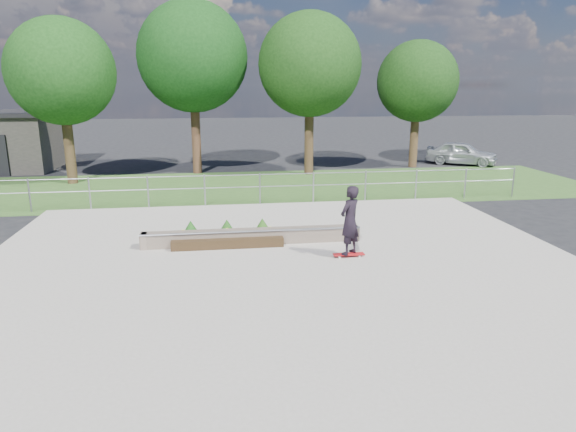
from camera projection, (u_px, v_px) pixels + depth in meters
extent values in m
plane|color=black|center=(288.00, 279.00, 11.78)|extent=(120.00, 120.00, 0.00)
cube|color=#2D4E1F|center=(253.00, 187.00, 22.33)|extent=(30.00, 8.00, 0.02)
cube|color=gray|center=(288.00, 277.00, 11.77)|extent=(15.00, 15.00, 0.06)
cylinder|color=gray|center=(30.00, 196.00, 17.74)|extent=(0.06, 0.06, 1.20)
cylinder|color=#93969B|center=(90.00, 194.00, 18.01)|extent=(0.06, 0.06, 1.20)
cylinder|color=gray|center=(148.00, 192.00, 18.28)|extent=(0.06, 0.06, 1.20)
cylinder|color=gray|center=(205.00, 191.00, 18.55)|extent=(0.06, 0.06, 1.20)
cylinder|color=gray|center=(260.00, 189.00, 18.82)|extent=(0.06, 0.06, 1.20)
cylinder|color=#93969B|center=(313.00, 188.00, 19.09)|extent=(0.06, 0.06, 1.20)
cylinder|color=gray|center=(365.00, 186.00, 19.36)|extent=(0.06, 0.06, 1.20)
cylinder|color=gray|center=(416.00, 185.00, 19.63)|extent=(0.06, 0.06, 1.20)
cylinder|color=#979AA0|center=(465.00, 184.00, 19.90)|extent=(0.06, 0.06, 1.20)
cylinder|color=gray|center=(513.00, 182.00, 20.17)|extent=(0.06, 0.06, 1.20)
cylinder|color=gray|center=(260.00, 175.00, 18.69)|extent=(20.00, 0.04, 0.04)
cylinder|color=#989AA0|center=(260.00, 187.00, 18.80)|extent=(20.00, 0.04, 0.04)
cylinder|color=#322314|center=(70.00, 151.00, 22.81)|extent=(0.44, 0.44, 2.93)
sphere|color=black|center=(61.00, 72.00, 21.96)|extent=(4.55, 4.55, 4.55)
cylinder|color=#382116|center=(196.00, 140.00, 25.41)|extent=(0.44, 0.44, 3.38)
sphere|color=black|center=(193.00, 57.00, 24.44)|extent=(5.25, 5.25, 5.25)
cylinder|color=#322214|center=(309.00, 142.00, 25.22)|extent=(0.44, 0.44, 3.15)
sphere|color=black|center=(310.00, 65.00, 24.31)|extent=(4.90, 4.90, 4.90)
cylinder|color=#372516|center=(414.00, 142.00, 27.53)|extent=(0.44, 0.44, 2.70)
sphere|color=black|center=(417.00, 81.00, 26.75)|extent=(4.20, 4.20, 4.20)
cube|color=brown|center=(252.00, 236.00, 14.15)|extent=(6.00, 0.40, 0.40)
cylinder|color=gray|center=(253.00, 232.00, 13.91)|extent=(6.00, 0.06, 0.06)
cube|color=brown|center=(144.00, 241.00, 13.76)|extent=(0.15, 0.42, 0.40)
cube|color=brown|center=(354.00, 232.00, 14.54)|extent=(0.15, 0.42, 0.40)
cube|color=black|center=(227.00, 239.00, 14.21)|extent=(3.00, 1.20, 0.25)
sphere|color=yellow|center=(183.00, 232.00, 14.10)|extent=(0.14, 0.14, 0.14)
sphere|color=yellow|center=(205.00, 233.00, 13.99)|extent=(0.14, 0.14, 0.14)
sphere|color=yellow|center=(227.00, 230.00, 14.26)|extent=(0.14, 0.14, 0.14)
sphere|color=yellow|center=(249.00, 232.00, 14.15)|extent=(0.14, 0.14, 0.14)
sphere|color=yellow|center=(270.00, 229.00, 14.42)|extent=(0.14, 0.14, 0.14)
cone|color=#154614|center=(191.00, 227.00, 14.24)|extent=(0.44, 0.44, 0.36)
cone|color=#184212|center=(227.00, 226.00, 14.38)|extent=(0.44, 0.44, 0.36)
cone|color=#204B15|center=(262.00, 224.00, 14.51)|extent=(0.44, 0.44, 0.36)
cylinder|color=silver|center=(340.00, 257.00, 12.96)|extent=(0.05, 0.03, 0.05)
cylinder|color=white|center=(338.00, 255.00, 13.13)|extent=(0.05, 0.03, 0.05)
cylinder|color=silver|center=(360.00, 257.00, 13.03)|extent=(0.05, 0.03, 0.05)
cylinder|color=silver|center=(358.00, 254.00, 13.20)|extent=(0.05, 0.03, 0.05)
cylinder|color=#98999E|center=(339.00, 255.00, 13.04)|extent=(0.02, 0.18, 0.02)
cylinder|color=#95959A|center=(359.00, 254.00, 13.11)|extent=(0.02, 0.18, 0.02)
cube|color=#A41418|center=(349.00, 254.00, 13.07)|extent=(0.80, 0.21, 0.02)
imported|color=black|center=(350.00, 220.00, 12.85)|extent=(0.76, 0.74, 1.77)
imported|color=#B1B5BB|center=(462.00, 153.00, 28.50)|extent=(3.99, 3.41, 1.29)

